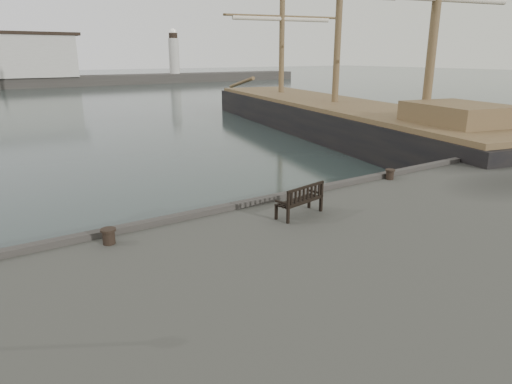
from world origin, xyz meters
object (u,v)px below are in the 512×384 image
Objects in this scene: bench at (300,206)px; tall_ship_main at (334,124)px; bollard_left at (109,236)px; bollard_right at (390,174)px.

tall_ship_main is at bearing 34.06° from bench.
tall_ship_main reaches higher than bollard_left.
bollard_left reaches higher than bollard_right.
bench reaches higher than bollard_left.
bollard_right is (11.24, 0.29, -0.01)m from bollard_left.
bollard_right is at bearing 1.47° from bollard_left.
bollard_left is 1.05× the size of bollard_right.
bollard_left is 0.01× the size of tall_ship_main.
bollard_left is at bearing -178.53° from bollard_right.
bollard_left is at bearing -132.31° from tall_ship_main.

